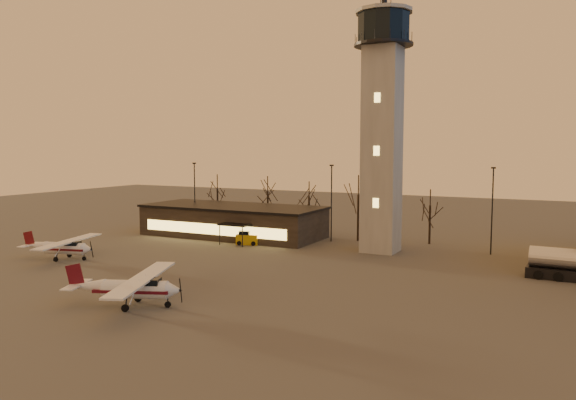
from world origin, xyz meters
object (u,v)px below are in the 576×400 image
at_px(control_tower, 382,113).
at_px(fuel_truck, 573,268).
at_px(terminal, 233,221).
at_px(service_cart, 247,239).
at_px(cessna_rear, 66,250).
at_px(cessna_front, 137,292).

height_order(control_tower, fuel_truck, control_tower).
distance_m(terminal, service_cart, 7.45).
height_order(cessna_rear, service_cart, cessna_rear).
distance_m(control_tower, cessna_front, 35.95).
height_order(terminal, cessna_front, terminal).
bearing_deg(service_cart, cessna_front, -92.04).
distance_m(terminal, cessna_rear, 23.71).
bearing_deg(fuel_truck, control_tower, 166.47).
bearing_deg(service_cart, fuel_truck, -20.56).
height_order(terminal, fuel_truck, terminal).
bearing_deg(cessna_rear, fuel_truck, 1.22).
bearing_deg(cessna_front, terminal, 88.46).
bearing_deg(service_cart, control_tower, -5.72).
bearing_deg(cessna_front, fuel_truck, 17.85).
bearing_deg(cessna_front, service_cart, 82.02).
relative_size(cessna_rear, service_cart, 3.62).
relative_size(cessna_front, service_cart, 3.86).
xyz_separation_m(cessna_front, fuel_truck, (30.17, 25.11, 0.02)).
bearing_deg(terminal, fuel_truck, -10.64).
height_order(control_tower, cessna_front, control_tower).
distance_m(control_tower, cessna_rear, 39.04).
height_order(cessna_front, service_cart, cessna_front).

